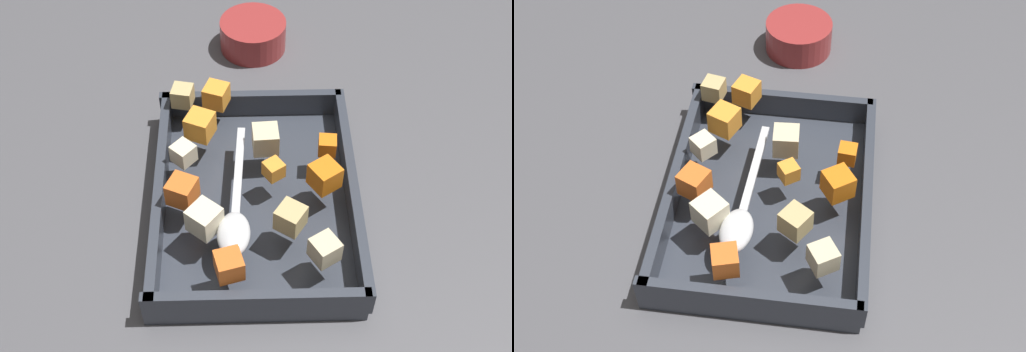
{
  "view_description": "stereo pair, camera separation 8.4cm",
  "coord_description": "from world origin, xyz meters",
  "views": [
    {
      "loc": [
        0.54,
        -0.01,
        0.7
      ],
      "look_at": [
        -0.01,
        0.0,
        0.06
      ],
      "focal_mm": 47.41,
      "sensor_mm": 36.0,
      "label": 1
    },
    {
      "loc": [
        0.53,
        0.07,
        0.7
      ],
      "look_at": [
        -0.01,
        0.0,
        0.06
      ],
      "focal_mm": 47.41,
      "sensor_mm": 36.0,
      "label": 2
    }
  ],
  "objects": [
    {
      "name": "potato_chunk_front_center",
      "position": [
        -0.15,
        -0.09,
        0.07
      ],
      "size": [
        0.03,
        0.03,
        0.03
      ],
      "primitive_type": "cube",
      "rotation": [
        0.0,
        0.0,
        6.08
      ],
      "color": "tan",
      "rests_on": "baking_dish"
    },
    {
      "name": "carrot_chunk_rim_edge",
      "position": [
        -0.09,
        -0.07,
        0.07
      ],
      "size": [
        0.04,
        0.04,
        0.03
      ],
      "primitive_type": "cube",
      "rotation": [
        0.0,
        0.0,
        1.16
      ],
      "color": "orange",
      "rests_on": "baking_dish"
    },
    {
      "name": "small_prep_bowl",
      "position": [
        -0.34,
        0.01,
        0.02
      ],
      "size": [
        0.11,
        0.11,
        0.05
      ],
      "primitive_type": "cylinder",
      "color": "maroon",
      "rests_on": "ground_plane"
    },
    {
      "name": "carrot_chunk_near_spoon",
      "position": [
        0.02,
        -0.09,
        0.07
      ],
      "size": [
        0.04,
        0.04,
        0.03
      ],
      "primitive_type": "cube",
      "rotation": [
        0.0,
        0.0,
        5.86
      ],
      "color": "orange",
      "rests_on": "baking_dish"
    },
    {
      "name": "ground_plane",
      "position": [
        0.0,
        0.0,
        0.0
      ],
      "size": [
        4.0,
        4.0,
        0.0
      ],
      "primitive_type": "plane",
      "color": "#4C4C51"
    },
    {
      "name": "carrot_chunk_heap_side",
      "position": [
        -0.15,
        -0.05,
        0.07
      ],
      "size": [
        0.04,
        0.04,
        0.03
      ],
      "primitive_type": "cube",
      "rotation": [
        0.0,
        0.0,
        4.35
      ],
      "color": "orange",
      "rests_on": "baking_dish"
    },
    {
      "name": "potato_chunk_corner_se",
      "position": [
        0.06,
        0.04,
        0.07
      ],
      "size": [
        0.04,
        0.04,
        0.03
      ],
      "primitive_type": "cube",
      "rotation": [
        0.0,
        0.0,
        4.12
      ],
      "color": "tan",
      "rests_on": "baking_dish"
    },
    {
      "name": "carrot_chunk_heap_top",
      "position": [
        0.13,
        -0.03,
        0.07
      ],
      "size": [
        0.04,
        0.04,
        0.03
      ],
      "primitive_type": "cube",
      "rotation": [
        0.0,
        0.0,
        1.83
      ],
      "color": "orange",
      "rests_on": "baking_dish"
    },
    {
      "name": "potato_chunk_under_handle",
      "position": [
        -0.06,
        0.02,
        0.07
      ],
      "size": [
        0.03,
        0.03,
        0.03
      ],
      "primitive_type": "cube",
      "rotation": [
        0.0,
        0.0,
        4.77
      ],
      "color": "beige",
      "rests_on": "baking_dish"
    },
    {
      "name": "potato_chunk_mid_left",
      "position": [
        -0.05,
        -0.09,
        0.07
      ],
      "size": [
        0.04,
        0.04,
        0.03
      ],
      "primitive_type": "cube",
      "rotation": [
        0.0,
        0.0,
        3.97
      ],
      "color": "beige",
      "rests_on": "baking_dish"
    },
    {
      "name": "carrot_chunk_corner_sw",
      "position": [
        -0.0,
        0.09,
        0.07
      ],
      "size": [
        0.04,
        0.04,
        0.03
      ],
      "primitive_type": "cube",
      "rotation": [
        0.0,
        0.0,
        0.58
      ],
      "color": "orange",
      "rests_on": "baking_dish"
    },
    {
      "name": "potato_chunk_near_right",
      "position": [
        0.11,
        0.08,
        0.07
      ],
      "size": [
        0.04,
        0.04,
        0.03
      ],
      "primitive_type": "cube",
      "rotation": [
        0.0,
        0.0,
        2.12
      ],
      "color": "beige",
      "rests_on": "baking_dish"
    },
    {
      "name": "baking_dish",
      "position": [
        -0.01,
        0.0,
        0.02
      ],
      "size": [
        0.34,
        0.26,
        0.05
      ],
      "color": "#333842",
      "rests_on": "ground_plane"
    },
    {
      "name": "potato_chunk_mid_right",
      "position": [
        0.06,
        -0.06,
        0.07
      ],
      "size": [
        0.05,
        0.05,
        0.03
      ],
      "primitive_type": "cube",
      "rotation": [
        0.0,
        0.0,
        0.88
      ],
      "color": "beige",
      "rests_on": "baking_dish"
    },
    {
      "name": "serving_spoon",
      "position": [
        0.07,
        -0.02,
        0.06
      ],
      "size": [
        0.21,
        0.04,
        0.02
      ],
      "rotation": [
        0.0,
        0.0,
        3.08
      ],
      "color": "silver",
      "rests_on": "baking_dish"
    },
    {
      "name": "carrot_chunk_corner_ne",
      "position": [
        -0.06,
        0.1,
        0.07
      ],
      "size": [
        0.02,
        0.02,
        0.02
      ],
      "primitive_type": "cube",
      "rotation": [
        0.0,
        0.0,
        3.04
      ],
      "color": "orange",
      "rests_on": "baking_dish"
    },
    {
      "name": "carrot_chunk_back_center",
      "position": [
        -0.02,
        0.03,
        0.06
      ],
      "size": [
        0.03,
        0.03,
        0.02
      ],
      "primitive_type": "cube",
      "rotation": [
        0.0,
        0.0,
        2.17
      ],
      "color": "orange",
      "rests_on": "baking_dish"
    }
  ]
}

